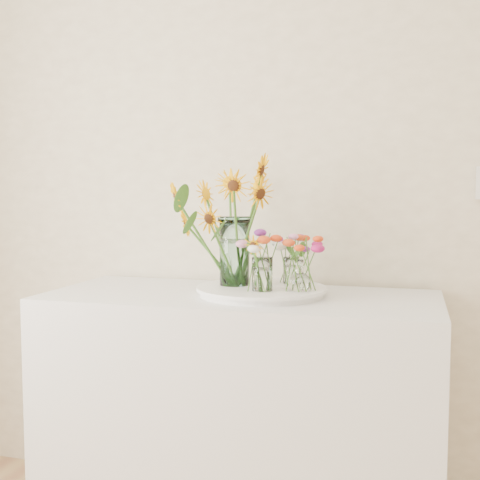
{
  "coord_description": "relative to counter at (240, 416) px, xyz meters",
  "views": [
    {
      "loc": [
        0.22,
        -0.12,
        1.27
      ],
      "look_at": [
        -0.38,
        1.96,
        1.09
      ],
      "focal_mm": 45.0,
      "sensor_mm": 36.0,
      "label": 1
    }
  ],
  "objects": [
    {
      "name": "tray",
      "position": [
        0.08,
        0.0,
        0.46
      ],
      "size": [
        0.44,
        0.44,
        0.02
      ],
      "primitive_type": "cylinder",
      "color": "white",
      "rests_on": "counter"
    },
    {
      "name": "counter",
      "position": [
        0.0,
        0.0,
        0.0
      ],
      "size": [
        1.4,
        0.6,
        0.9
      ],
      "primitive_type": "cube",
      "color": "white",
      "rests_on": "ground_plane"
    },
    {
      "name": "sunflower_bouquet",
      "position": [
        -0.03,
        0.02,
        0.71
      ],
      "size": [
        0.79,
        0.79,
        0.48
      ],
      "primitive_type": null,
      "rotation": [
        0.0,
        0.0,
        0.12
      ],
      "color": "#FDAE05",
      "rests_on": "tray"
    },
    {
      "name": "mason_jar",
      "position": [
        -0.03,
        0.02,
        0.6
      ],
      "size": [
        0.12,
        0.12,
        0.25
      ],
      "primitive_type": "cylinder",
      "rotation": [
        0.0,
        0.0,
        0.12
      ],
      "color": "#B2E5D9",
      "rests_on": "tray"
    },
    {
      "name": "wildflower_posy_b",
      "position": [
        0.22,
        -0.04,
        0.58
      ],
      "size": [
        0.23,
        0.23,
        0.2
      ],
      "primitive_type": null,
      "color": "red",
      "rests_on": "tray"
    },
    {
      "name": "wildflower_posy_a",
      "position": [
        0.1,
        -0.08,
        0.58
      ],
      "size": [
        0.21,
        0.21,
        0.21
      ],
      "primitive_type": null,
      "color": "red",
      "rests_on": "tray"
    },
    {
      "name": "small_vase_c",
      "position": [
        0.16,
        0.12,
        0.53
      ],
      "size": [
        0.07,
        0.07,
        0.1
      ],
      "primitive_type": "cylinder",
      "rotation": [
        0.0,
        0.0,
        0.15
      ],
      "color": "white",
      "rests_on": "tray"
    },
    {
      "name": "small_vase_a",
      "position": [
        0.1,
        -0.08,
        0.54
      ],
      "size": [
        0.08,
        0.08,
        0.12
      ],
      "primitive_type": "cylinder",
      "rotation": [
        0.0,
        0.0,
        0.18
      ],
      "color": "white",
      "rests_on": "tray"
    },
    {
      "name": "wildflower_posy_c",
      "position": [
        0.16,
        0.12,
        0.57
      ],
      "size": [
        0.19,
        0.19,
        0.19
      ],
      "primitive_type": null,
      "color": "red",
      "rests_on": "tray"
    },
    {
      "name": "small_vase_b",
      "position": [
        0.22,
        -0.04,
        0.53
      ],
      "size": [
        0.1,
        0.1,
        0.11
      ],
      "primitive_type": null,
      "rotation": [
        0.0,
        0.0,
        -0.39
      ],
      "color": "white",
      "rests_on": "tray"
    }
  ]
}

